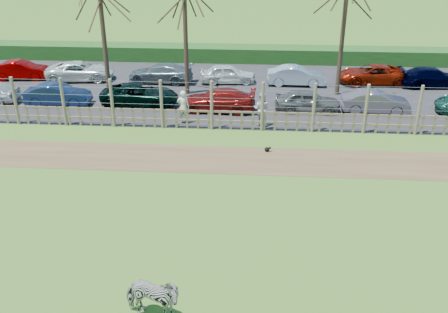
# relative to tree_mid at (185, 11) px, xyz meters

# --- Properties ---
(ground) EXTENTS (120.00, 120.00, 0.00)m
(ground) POSITION_rel_tree_mid_xyz_m (2.00, -13.50, -4.87)
(ground) COLOR olive
(ground) RESTS_ON ground
(dirt_strip) EXTENTS (34.00, 2.80, 0.01)m
(dirt_strip) POSITION_rel_tree_mid_xyz_m (2.00, -9.00, -4.86)
(dirt_strip) COLOR brown
(dirt_strip) RESTS_ON ground
(asphalt) EXTENTS (44.00, 13.00, 0.04)m
(asphalt) POSITION_rel_tree_mid_xyz_m (2.00, 1.00, -4.85)
(asphalt) COLOR #232326
(asphalt) RESTS_ON ground
(hedge) EXTENTS (46.00, 2.00, 1.10)m
(hedge) POSITION_rel_tree_mid_xyz_m (2.00, 8.00, -4.32)
(hedge) COLOR #1E4716
(hedge) RESTS_ON ground
(fence) EXTENTS (30.16, 0.16, 2.50)m
(fence) POSITION_rel_tree_mid_xyz_m (2.00, -5.50, -4.06)
(fence) COLOR brown
(fence) RESTS_ON ground
(tree_mid) EXTENTS (4.80, 4.80, 6.83)m
(tree_mid) POSITION_rel_tree_mid_xyz_m (0.00, 0.00, 0.00)
(tree_mid) COLOR #3D2B1E
(tree_mid) RESTS_ON ground
(tree_right) EXTENTS (4.80, 4.80, 7.35)m
(tree_right) POSITION_rel_tree_mid_xyz_m (9.00, 0.50, 0.37)
(tree_right) COLOR #3D2B1E
(tree_right) RESTS_ON ground
(zebra) EXTENTS (1.76, 1.06, 1.38)m
(zebra) POSITION_rel_tree_mid_xyz_m (1.70, -18.82, -4.17)
(zebra) COLOR gray
(zebra) RESTS_ON ground
(visitor_a) EXTENTS (0.64, 0.43, 1.72)m
(visitor_a) POSITION_rel_tree_mid_xyz_m (0.48, -4.82, -3.96)
(visitor_a) COLOR beige
(visitor_a) RESTS_ON asphalt
(visitor_b) EXTENTS (0.99, 0.87, 1.72)m
(visitor_b) POSITION_rel_tree_mid_xyz_m (4.46, -4.86, -3.96)
(visitor_b) COLOR silver
(visitor_b) RESTS_ON asphalt
(crow) EXTENTS (0.30, 0.22, 0.24)m
(crow) POSITION_rel_tree_mid_xyz_m (4.76, -8.02, -4.75)
(crow) COLOR black
(crow) RESTS_ON ground
(car_1) EXTENTS (3.70, 1.46, 1.20)m
(car_1) POSITION_rel_tree_mid_xyz_m (-6.99, -2.56, -4.23)
(car_1) COLOR #152549
(car_1) RESTS_ON asphalt
(car_2) EXTENTS (4.32, 2.00, 1.20)m
(car_2) POSITION_rel_tree_mid_xyz_m (-2.38, -2.25, -4.23)
(car_2) COLOR black
(car_2) RESTS_ON asphalt
(car_3) EXTENTS (4.19, 1.82, 1.20)m
(car_3) POSITION_rel_tree_mid_xyz_m (2.06, -2.87, -4.23)
(car_3) COLOR maroon
(car_3) RESTS_ON asphalt
(car_4) EXTENTS (3.54, 1.46, 1.20)m
(car_4) POSITION_rel_tree_mid_xyz_m (6.97, -2.65, -4.23)
(car_4) COLOR #5E5E59
(car_4) RESTS_ON asphalt
(car_5) EXTENTS (3.68, 1.37, 1.20)m
(car_5) POSITION_rel_tree_mid_xyz_m (10.61, -2.58, -4.23)
(car_5) COLOR #615760
(car_5) RESTS_ON asphalt
(car_7) EXTENTS (3.76, 1.65, 1.20)m
(car_7) POSITION_rel_tree_mid_xyz_m (-11.27, 2.25, -4.23)
(car_7) COLOR #810000
(car_7) RESTS_ON asphalt
(car_8) EXTENTS (4.55, 2.56, 1.20)m
(car_8) POSITION_rel_tree_mid_xyz_m (-7.36, 2.30, -4.23)
(car_8) COLOR silver
(car_8) RESTS_ON asphalt
(car_9) EXTENTS (4.25, 2.00, 1.20)m
(car_9) POSITION_rel_tree_mid_xyz_m (-2.03, 2.19, -4.23)
(car_9) COLOR slate
(car_9) RESTS_ON asphalt
(car_10) EXTENTS (3.65, 1.77, 1.20)m
(car_10) POSITION_rel_tree_mid_xyz_m (2.30, 2.36, -4.23)
(car_10) COLOR white
(car_10) RESTS_ON asphalt
(car_11) EXTENTS (3.66, 1.31, 1.20)m
(car_11) POSITION_rel_tree_mid_xyz_m (6.64, 2.20, -4.23)
(car_11) COLOR #ACBFCB
(car_11) RESTS_ON asphalt
(car_12) EXTENTS (4.41, 2.20, 1.20)m
(car_12) POSITION_rel_tree_mid_xyz_m (11.50, 2.85, -4.23)
(car_12) COLOR maroon
(car_12) RESTS_ON asphalt
(car_13) EXTENTS (4.24, 1.95, 1.20)m
(car_13) POSITION_rel_tree_mid_xyz_m (15.13, 2.44, -4.23)
(car_13) COLOR black
(car_13) RESTS_ON asphalt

